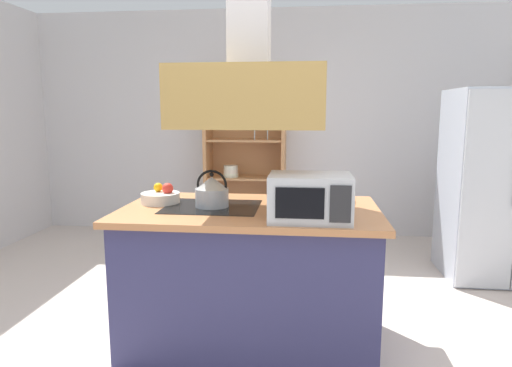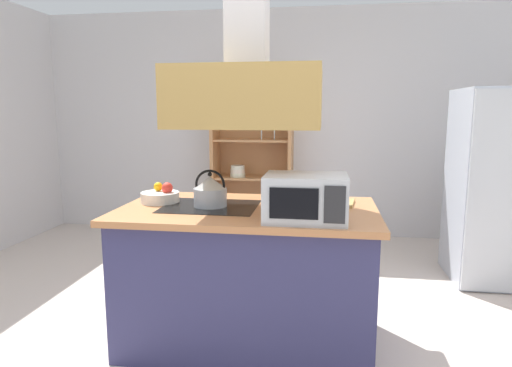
{
  "view_description": "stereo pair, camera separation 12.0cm",
  "coord_description": "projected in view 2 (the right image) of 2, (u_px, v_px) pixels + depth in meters",
  "views": [
    {
      "loc": [
        0.4,
        -2.51,
        1.51
      ],
      "look_at": [
        0.05,
        0.6,
        1.0
      ],
      "focal_mm": 31.35,
      "sensor_mm": 36.0,
      "label": 1
    },
    {
      "loc": [
        0.52,
        -2.49,
        1.51
      ],
      "look_at": [
        0.05,
        0.6,
        1.0
      ],
      "focal_mm": 31.35,
      "sensor_mm": 36.0,
      "label": 2
    }
  ],
  "objects": [
    {
      "name": "range_hood",
      "position": [
        247.0,
        77.0,
        2.72
      ],
      "size": [
        0.9,
        0.7,
        1.29
      ],
      "color": "#AF8846"
    },
    {
      "name": "refrigerator",
      "position": [
        508.0,
        187.0,
        3.92
      ],
      "size": [
        0.9,
        0.77,
        1.7
      ],
      "color": "#AFB9C7",
      "rests_on": "ground"
    },
    {
      "name": "cutting_board",
      "position": [
        327.0,
        202.0,
        2.98
      ],
      "size": [
        0.37,
        0.28,
        0.02
      ],
      "primitive_type": "cube",
      "rotation": [
        0.0,
        0.0,
        -0.12
      ],
      "color": "#A88A4E",
      "rests_on": "kitchen_island"
    },
    {
      "name": "kitchen_island",
      "position": [
        248.0,
        275.0,
        2.92
      ],
      "size": [
        1.63,
        0.95,
        0.9
      ],
      "color": "navy",
      "rests_on": "ground"
    },
    {
      "name": "dish_cabinet",
      "position": [
        253.0,
        171.0,
        5.38
      ],
      "size": [
        0.95,
        0.4,
        1.79
      ],
      "color": "#B97F4E",
      "rests_on": "ground"
    },
    {
      "name": "fruit_bowl",
      "position": [
        161.0,
        196.0,
        3.01
      ],
      "size": [
        0.26,
        0.26,
        0.14
      ],
      "color": "silver",
      "rests_on": "kitchen_island"
    },
    {
      "name": "microwave",
      "position": [
        306.0,
        198.0,
        2.5
      ],
      "size": [
        0.46,
        0.35,
        0.26
      ],
      "color": "#B7BABF",
      "rests_on": "kitchen_island"
    },
    {
      "name": "ground_plane",
      "position": [
        233.0,
        359.0,
        2.75
      ],
      "size": [
        7.8,
        7.8,
        0.0
      ],
      "primitive_type": "plane",
      "color": "beige"
    },
    {
      "name": "wall_back",
      "position": [
        281.0,
        124.0,
        5.46
      ],
      "size": [
        6.0,
        0.12,
        2.7
      ],
      "primitive_type": "cube",
      "color": "silver",
      "rests_on": "ground"
    },
    {
      "name": "kettle",
      "position": [
        210.0,
        191.0,
        2.87
      ],
      "size": [
        0.21,
        0.21,
        0.24
      ],
      "color": "#AFB9C5",
      "rests_on": "kitchen_island"
    }
  ]
}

